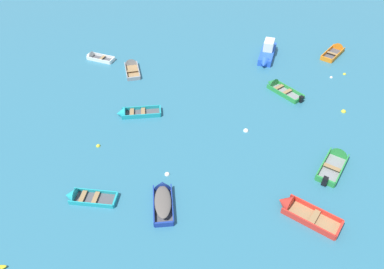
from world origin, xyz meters
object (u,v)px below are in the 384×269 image
(rowboat_deep_blue_far_right, at_px, (163,197))
(mooring_buoy_far_field, at_px, (331,78))
(rowboat_green_foreground_center, at_px, (336,159))
(rowboat_grey_center, at_px, (131,66))
(rowboat_turquoise_back_row_left, at_px, (130,113))
(mooring_buoy_between_boats_left, at_px, (343,112))
(mooring_buoy_between_boats_right, at_px, (246,131))
(rowboat_turquoise_outer_left, at_px, (80,197))
(motor_launch_blue_midfield_left, at_px, (267,53))
(mooring_buoy_outer_edge, at_px, (344,74))
(rowboat_orange_distant_center, at_px, (336,50))
(rowboat_red_midfield_right, at_px, (296,209))
(rowboat_green_cluster_outer, at_px, (277,87))
(mooring_buoy_near_foreground, at_px, (98,146))
(rowboat_white_cluster_inner, at_px, (94,57))
(mooring_buoy_trailing, at_px, (167,174))

(rowboat_deep_blue_far_right, distance_m, mooring_buoy_far_field, 24.82)
(rowboat_green_foreground_center, xyz_separation_m, mooring_buoy_far_field, (3.71, 13.24, -0.25))
(rowboat_grey_center, xyz_separation_m, rowboat_turquoise_back_row_left, (0.96, -9.10, 0.01))
(mooring_buoy_between_boats_left, bearing_deg, mooring_buoy_between_boats_right, -164.05)
(rowboat_deep_blue_far_right, distance_m, rowboat_turquoise_back_row_left, 11.12)
(mooring_buoy_between_boats_left, height_order, mooring_buoy_between_boats_right, same)
(rowboat_turquoise_outer_left, relative_size, motor_launch_blue_midfield_left, 0.69)
(rowboat_turquoise_back_row_left, height_order, mooring_buoy_outer_edge, rowboat_turquoise_back_row_left)
(rowboat_orange_distant_center, distance_m, rowboat_red_midfield_right, 26.56)
(rowboat_deep_blue_far_right, xyz_separation_m, rowboat_green_cluster_outer, (11.44, 14.93, -0.13))
(mooring_buoy_between_boats_left, bearing_deg, mooring_buoy_near_foreground, -168.26)
(rowboat_turquoise_outer_left, xyz_separation_m, rowboat_orange_distant_center, (26.64, 23.05, 0.06))
(rowboat_turquoise_back_row_left, relative_size, mooring_buoy_near_foreground, 11.90)
(rowboat_white_cluster_inner, relative_size, mooring_buoy_far_field, 12.04)
(rowboat_turquoise_outer_left, relative_size, mooring_buoy_far_field, 12.52)
(rowboat_grey_center, height_order, rowboat_green_cluster_outer, rowboat_green_cluster_outer)
(motor_launch_blue_midfield_left, height_order, mooring_buoy_between_boats_right, motor_launch_blue_midfield_left)
(rowboat_turquoise_outer_left, bearing_deg, mooring_buoy_between_boats_right, 30.00)
(motor_launch_blue_midfield_left, xyz_separation_m, mooring_buoy_between_boats_left, (5.77, -10.92, -0.61))
(rowboat_red_midfield_right, height_order, motor_launch_blue_midfield_left, motor_launch_blue_midfield_left)
(mooring_buoy_trailing, bearing_deg, mooring_buoy_between_boats_left, 25.87)
(rowboat_orange_distant_center, xyz_separation_m, mooring_buoy_between_boats_right, (-13.17, -15.27, -0.23))
(mooring_buoy_between_boats_left, xyz_separation_m, mooring_buoy_near_foreground, (-23.20, -4.82, 0.00))
(rowboat_red_midfield_right, bearing_deg, rowboat_turquoise_back_row_left, 139.41)
(rowboat_green_cluster_outer, xyz_separation_m, mooring_buoy_near_foreground, (-17.44, -8.95, -0.21))
(mooring_buoy_between_boats_left, xyz_separation_m, mooring_buoy_outer_edge, (2.45, 7.03, 0.00))
(rowboat_turquoise_outer_left, height_order, rowboat_orange_distant_center, rowboat_orange_distant_center)
(mooring_buoy_outer_edge, distance_m, mooring_buoy_trailing, 24.73)
(rowboat_turquoise_outer_left, height_order, rowboat_white_cluster_inner, rowboat_turquoise_outer_left)
(mooring_buoy_between_boats_right, bearing_deg, mooring_buoy_near_foreground, -171.52)
(rowboat_grey_center, bearing_deg, mooring_buoy_trailing, -73.82)
(rowboat_orange_distant_center, relative_size, rowboat_deep_blue_far_right, 1.08)
(rowboat_orange_distant_center, xyz_separation_m, rowboat_red_midfield_right, (-10.67, -24.33, 0.01))
(rowboat_deep_blue_far_right, bearing_deg, mooring_buoy_outer_edge, 42.23)
(mooring_buoy_between_boats_right, bearing_deg, rowboat_turquoise_outer_left, -150.00)
(mooring_buoy_near_foreground, bearing_deg, mooring_buoy_between_boats_left, 11.74)
(rowboat_grey_center, distance_m, rowboat_turquoise_back_row_left, 9.15)
(motor_launch_blue_midfield_left, relative_size, mooring_buoy_outer_edge, 16.94)
(rowboat_green_cluster_outer, bearing_deg, mooring_buoy_far_field, 18.89)
(motor_launch_blue_midfield_left, xyz_separation_m, rowboat_turquoise_back_row_left, (-15.20, -11.27, -0.41))
(rowboat_green_cluster_outer, xyz_separation_m, mooring_buoy_between_boats_right, (-4.23, -6.98, -0.21))
(rowboat_green_cluster_outer, distance_m, mooring_buoy_outer_edge, 8.71)
(rowboat_grey_center, height_order, rowboat_turquoise_back_row_left, rowboat_grey_center)
(rowboat_white_cluster_inner, relative_size, rowboat_grey_center, 0.91)
(rowboat_white_cluster_inner, distance_m, rowboat_green_cluster_outer, 22.05)
(rowboat_turquoise_outer_left, xyz_separation_m, mooring_buoy_trailing, (6.45, 2.38, -0.17))
(rowboat_red_midfield_right, xyz_separation_m, motor_launch_blue_midfield_left, (1.71, 22.83, 0.37))
(rowboat_turquoise_outer_left, relative_size, mooring_buoy_trailing, 9.66)
(mooring_buoy_far_field, bearing_deg, rowboat_grey_center, 173.93)
(rowboat_white_cluster_inner, relative_size, rowboat_green_foreground_center, 0.86)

